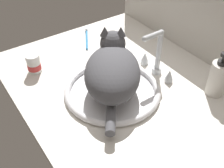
% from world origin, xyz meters
% --- Properties ---
extents(countertop, '(1.02, 0.76, 0.03)m').
position_xyz_m(countertop, '(0.00, 0.00, 0.01)').
color(countertop, silver).
rests_on(countertop, ground).
extents(backsplash_wall, '(1.02, 0.02, 0.33)m').
position_xyz_m(backsplash_wall, '(0.00, 0.39, 0.17)').
color(backsplash_wall, beige).
rests_on(backsplash_wall, ground).
extents(sink_basin, '(0.36, 0.36, 0.02)m').
position_xyz_m(sink_basin, '(-0.00, -0.06, 0.04)').
color(sink_basin, white).
rests_on(sink_basin, countertop).
extents(faucet, '(0.18, 0.11, 0.19)m').
position_xyz_m(faucet, '(-0.00, 0.15, 0.11)').
color(faucet, silver).
rests_on(faucet, countertop).
extents(cat, '(0.38, 0.34, 0.18)m').
position_xyz_m(cat, '(-0.02, -0.05, 0.13)').
color(cat, '#4C4C51').
rests_on(cat, sink_basin).
extents(metal_jar, '(0.06, 0.06, 0.06)m').
position_xyz_m(metal_jar, '(-0.23, 0.09, 0.06)').
color(metal_jar, '#B2B5BA').
rests_on(metal_jar, countertop).
extents(soap_pump_bottle, '(0.07, 0.07, 0.18)m').
position_xyz_m(soap_pump_bottle, '(0.21, 0.25, 0.10)').
color(soap_pump_bottle, silver).
rests_on(soap_pump_bottle, countertop).
extents(pill_bottle, '(0.06, 0.06, 0.08)m').
position_xyz_m(pill_bottle, '(-0.29, -0.24, 0.07)').
color(pill_bottle, white).
rests_on(pill_bottle, countertop).
extents(toothbrush, '(0.17, 0.10, 0.02)m').
position_xyz_m(toothbrush, '(-0.39, 0.06, 0.04)').
color(toothbrush, '#338CD1').
rests_on(toothbrush, countertop).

